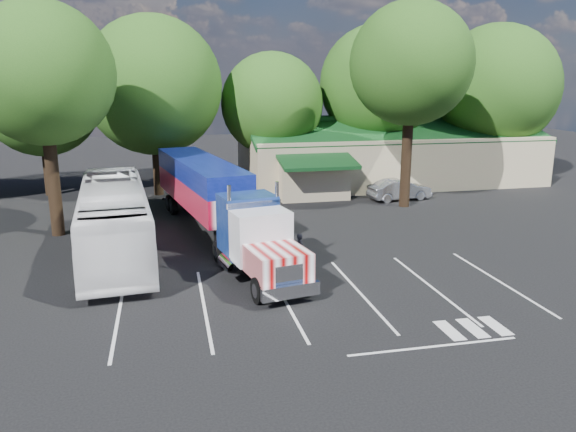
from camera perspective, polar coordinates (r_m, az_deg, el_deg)
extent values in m
plane|color=black|center=(28.28, -2.90, -3.92)|extent=(120.00, 120.00, 0.00)
cube|color=#B5AF86|center=(48.65, 9.99, 5.90)|extent=(24.00, 11.00, 4.00)
cube|color=#14471E|center=(46.17, 11.26, 8.54)|extent=(24.20, 6.25, 2.10)
cube|color=#14471E|center=(50.59, 9.08, 9.09)|extent=(24.20, 6.25, 2.10)
cube|color=#B5AF86|center=(40.87, 2.53, 3.72)|extent=(5.00, 2.50, 2.80)
cube|color=#14471E|center=(39.38, 3.04, 5.53)|extent=(5.40, 3.19, 0.80)
cylinder|color=black|center=(45.68, -23.19, 4.46)|extent=(0.70, 0.70, 4.00)
sphere|color=#1E4E16|center=(45.21, -23.83, 10.89)|extent=(8.40, 8.40, 8.40)
cylinder|color=black|center=(43.25, -13.11, 4.95)|extent=(0.70, 0.70, 4.30)
sphere|color=#1E4E16|center=(42.76, -13.56, 12.77)|extent=(10.00, 10.00, 10.00)
cylinder|color=black|center=(45.36, -1.60, 5.27)|extent=(0.70, 0.70, 3.60)
sphere|color=#1E4E16|center=(44.88, -1.64, 11.34)|extent=(8.00, 8.00, 8.00)
cylinder|color=black|center=(48.25, 8.90, 6.17)|extent=(0.70, 0.70, 4.50)
sphere|color=#1E4E16|center=(47.81, 9.17, 13.13)|extent=(9.60, 9.60, 9.60)
cylinder|color=black|center=(51.70, 19.82, 5.70)|extent=(0.70, 0.70, 3.90)
sphere|color=#1E4E16|center=(51.27, 20.37, 12.17)|extent=(10.40, 10.40, 10.40)
cylinder|color=black|center=(33.61, -22.73, 3.16)|extent=(0.70, 0.70, 6.00)
sphere|color=#1E4E16|center=(33.12, -23.70, 13.13)|extent=(7.60, 7.60, 7.60)
cylinder|color=black|center=(38.85, 11.92, 5.66)|extent=(0.70, 0.70, 6.50)
sphere|color=#1E4E16|center=(38.48, 12.41, 14.90)|extent=(8.00, 8.00, 8.00)
cube|color=black|center=(24.98, -3.04, -4.63)|extent=(2.23, 6.83, 0.24)
cube|color=white|center=(21.85, 0.28, -7.67)|extent=(2.42, 0.69, 0.53)
cube|color=white|center=(21.81, 0.08, -6.08)|extent=(1.16, 0.33, 0.87)
cube|color=white|center=(22.71, -1.03, -4.74)|extent=(2.62, 2.70, 1.11)
cube|color=silver|center=(24.26, -2.77, -2.08)|extent=(2.67, 1.98, 2.23)
cube|color=black|center=(23.56, -2.24, -1.34)|extent=(2.20, 0.50, 0.97)
cube|color=white|center=(24.70, -3.47, 1.21)|extent=(2.49, 0.57, 0.24)
cube|color=navy|center=(25.79, -4.13, -0.68)|extent=(2.74, 2.36, 2.61)
cylinder|color=white|center=(24.57, -5.92, -0.65)|extent=(0.20, 0.20, 3.29)
cylinder|color=white|center=(25.30, -1.11, -0.15)|extent=(0.20, 0.20, 3.29)
cylinder|color=white|center=(24.68, -5.98, -4.92)|extent=(0.92, 1.64, 0.64)
cylinder|color=white|center=(25.52, -0.36, -4.20)|extent=(0.92, 1.64, 0.64)
cube|color=white|center=(33.69, -8.84, 2.52)|extent=(4.80, 12.64, 1.45)
cube|color=#09145D|center=(33.45, -8.93, 4.71)|extent=(4.80, 12.64, 1.16)
cube|color=black|center=(37.81, -10.33, 1.76)|extent=(1.78, 3.54, 0.34)
cube|color=black|center=(28.94, -7.43, -2.20)|extent=(0.14, 0.14, 1.35)
cube|color=black|center=(29.32, -4.88, -1.92)|extent=(0.14, 0.14, 1.35)
cube|color=white|center=(40.02, -11.03, 1.84)|extent=(2.30, 0.55, 0.12)
cylinder|color=black|center=(22.25, -2.99, -7.56)|extent=(0.53, 1.11, 1.06)
cylinder|color=black|center=(22.98, 1.80, -6.83)|extent=(0.53, 1.11, 1.06)
cylinder|color=black|center=(26.23, -6.38, -4.23)|extent=(0.53, 1.11, 1.06)
cylinder|color=black|center=(26.85, -2.22, -3.71)|extent=(0.53, 1.11, 1.06)
cylinder|color=black|center=(27.20, -7.03, -3.57)|extent=(0.53, 1.11, 1.06)
cylinder|color=black|center=(27.80, -3.01, -3.10)|extent=(0.53, 1.11, 1.06)
cylinder|color=black|center=(36.93, -11.57, 0.95)|extent=(0.53, 1.11, 1.06)
cylinder|color=black|center=(37.37, -8.52, 1.24)|extent=(0.53, 1.11, 1.06)
cylinder|color=black|center=(38.04, -11.93, 1.31)|extent=(0.53, 1.11, 1.06)
cylinder|color=black|center=(38.47, -8.97, 1.59)|extent=(0.53, 1.11, 1.06)
imported|color=black|center=(26.41, 1.26, -3.44)|extent=(0.39, 0.58, 1.56)
imported|color=black|center=(29.42, 0.23, -2.35)|extent=(0.66, 1.59, 0.82)
imported|color=white|center=(28.85, -17.24, -0.38)|extent=(4.24, 13.48, 3.69)
imported|color=#A8ABB0|center=(41.27, 11.26, 2.65)|extent=(4.72, 2.12, 1.50)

